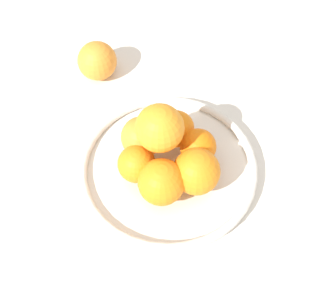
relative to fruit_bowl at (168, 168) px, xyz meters
name	(u,v)px	position (x,y,z in m)	size (l,w,h in m)	color
ground_plane	(168,172)	(0.00, 0.00, -0.01)	(4.00, 4.00, 0.00)	silver
fruit_bowl	(168,168)	(0.00, 0.00, 0.00)	(0.33, 0.33, 0.03)	silver
orange_pile	(167,150)	(0.00, 0.00, 0.07)	(0.18, 0.18, 0.14)	orange
stray_orange	(97,61)	(-0.27, -0.10, 0.03)	(0.08, 0.08, 0.08)	orange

